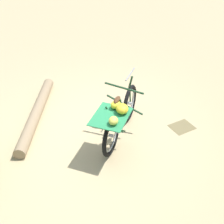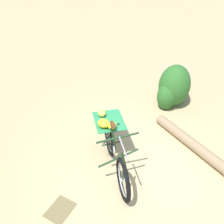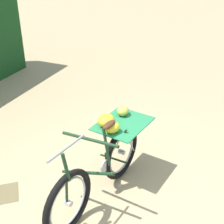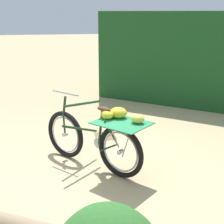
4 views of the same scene
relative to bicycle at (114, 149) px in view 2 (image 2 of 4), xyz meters
The scene contains 5 objects.
ground_plane 0.54m from the bicycle, 116.33° to the left, with size 60.00×60.00×0.00m, color tan.
bicycle is the anchor object (origin of this frame).
fallen_log 1.81m from the bicycle, 130.02° to the left, with size 0.22×0.22×2.44m, color #937A5B.
shrub_cluster 2.77m from the bicycle, behind, with size 1.16×0.80×1.11m.
leaf_litter_patch 1.33m from the bicycle, 15.06° to the right, with size 0.44×0.36×0.01m, color olive.
Camera 2 is at (2.83, 1.19, 3.39)m, focal length 37.13 mm.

